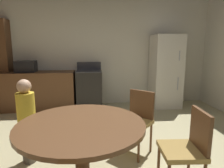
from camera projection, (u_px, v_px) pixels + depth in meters
ground_plane at (113, 167)px, 2.44m from camera, size 14.00×14.00×0.00m
wall_back at (101, 52)px, 5.04m from camera, size 5.82×0.12×2.70m
kitchen_counter at (34, 91)px, 4.66m from camera, size 1.94×0.60×0.90m
pantry_column at (1, 65)px, 4.65m from camera, size 0.44×0.36×2.10m
oven_range at (89, 89)px, 4.79m from camera, size 0.60×0.60×1.10m
refrigerator at (166, 71)px, 4.84m from camera, size 0.68×0.68×1.76m
microwave at (26, 66)px, 4.54m from camera, size 0.44×0.32×0.26m
dining_table at (82, 138)px, 1.90m from camera, size 1.23×1.23×0.76m
chair_east at (188, 146)px, 1.96m from camera, size 0.42×0.42×0.87m
chair_northeast at (137, 118)px, 2.74m from camera, size 0.57×0.57×0.87m
person_child at (27, 119)px, 2.47m from camera, size 0.31×0.31×1.09m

